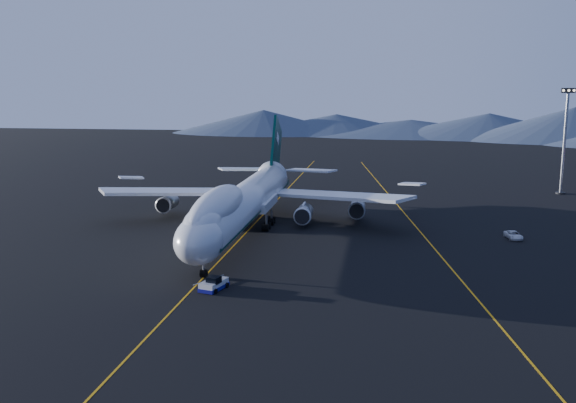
# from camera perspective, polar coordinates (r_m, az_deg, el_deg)

# --- Properties ---
(ground) EXTENTS (500.00, 500.00, 0.00)m
(ground) POSITION_cam_1_polar(r_m,az_deg,el_deg) (113.53, -3.80, -2.84)
(ground) COLOR black
(ground) RESTS_ON ground
(taxiway_line_main) EXTENTS (0.25, 220.00, 0.01)m
(taxiway_line_main) POSITION_cam_1_polar(r_m,az_deg,el_deg) (113.52, -3.80, -2.83)
(taxiway_line_main) COLOR orange
(taxiway_line_main) RESTS_ON ground
(taxiway_line_side) EXTENTS (28.08, 198.09, 0.01)m
(taxiway_line_side) POSITION_cam_1_polar(r_m,az_deg,el_deg) (120.85, 11.30, -2.20)
(taxiway_line_side) COLOR orange
(taxiway_line_side) RESTS_ON ground
(boeing_747) EXTENTS (59.62, 72.43, 19.37)m
(boeing_747) POSITION_cam_1_polar(r_m,az_deg,el_deg) (112.37, -3.83, 0.05)
(boeing_747) COLOR silver
(boeing_747) RESTS_ON ground
(pushback_tug) EXTENTS (3.37, 4.75, 1.88)m
(pushback_tug) POSITION_cam_1_polar(r_m,az_deg,el_deg) (83.28, -6.61, -7.39)
(pushback_tug) COLOR silver
(pushback_tug) RESTS_ON ground
(service_van) EXTENTS (2.83, 4.91, 1.29)m
(service_van) POSITION_cam_1_polar(r_m,az_deg,el_deg) (115.73, 19.41, -2.83)
(service_van) COLOR silver
(service_van) RESTS_ON ground
(floodlight_mast) EXTENTS (3.10, 2.32, 25.08)m
(floodlight_mast) POSITION_cam_1_polar(r_m,az_deg,el_deg) (165.83, 23.36, 4.97)
(floodlight_mast) COLOR black
(floodlight_mast) RESTS_ON ground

